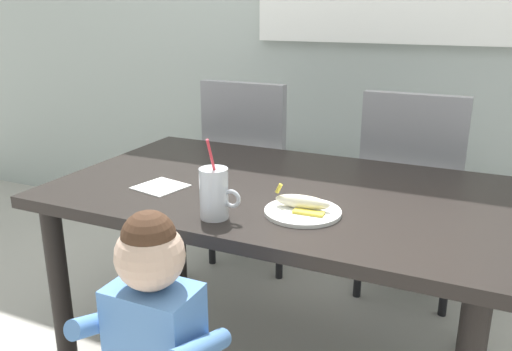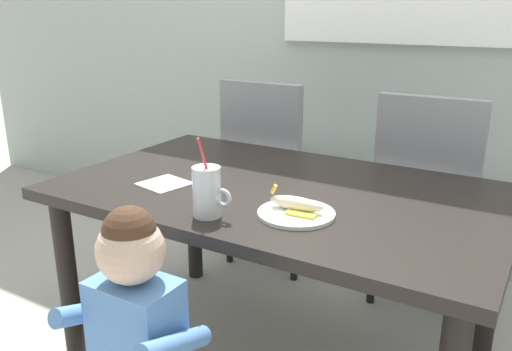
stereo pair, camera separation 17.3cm
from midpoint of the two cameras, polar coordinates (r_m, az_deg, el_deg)
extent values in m
cube|color=black|center=(1.81, -0.43, -1.80)|extent=(1.50, 0.92, 0.04)
cylinder|color=black|center=(2.06, -22.79, -11.50)|extent=(0.07, 0.07, 0.66)
cylinder|color=black|center=(2.57, -10.44, -4.47)|extent=(0.07, 0.07, 0.66)
cylinder|color=black|center=(2.15, 20.83, -9.92)|extent=(0.07, 0.07, 0.66)
cube|color=gray|center=(2.73, -1.36, -0.12)|extent=(0.44, 0.44, 0.06)
cube|color=gray|center=(2.49, -3.43, 4.52)|extent=(0.42, 0.05, 0.48)
cylinder|color=black|center=(2.90, 3.71, -4.07)|extent=(0.04, 0.04, 0.42)
cylinder|color=black|center=(3.05, -2.97, -2.96)|extent=(0.04, 0.04, 0.42)
cylinder|color=black|center=(2.58, 0.64, -6.92)|extent=(0.04, 0.04, 0.42)
cylinder|color=black|center=(2.74, -6.66, -5.49)|extent=(0.04, 0.04, 0.42)
cube|color=gray|center=(2.50, 14.79, -2.47)|extent=(0.44, 0.44, 0.06)
cube|color=gray|center=(2.23, 14.39, 2.43)|extent=(0.42, 0.05, 0.48)
cylinder|color=black|center=(2.74, 19.05, -6.45)|extent=(0.04, 0.04, 0.42)
cylinder|color=black|center=(2.79, 11.28, -5.33)|extent=(0.04, 0.04, 0.42)
cylinder|color=black|center=(2.40, 18.01, -9.92)|extent=(0.04, 0.04, 0.42)
cylinder|color=black|center=(2.45, 9.12, -8.54)|extent=(0.04, 0.04, 0.42)
cube|color=#598CD1|center=(1.42, -14.40, -17.00)|extent=(0.22, 0.15, 0.30)
sphere|color=beige|center=(1.30, -15.19, -8.46)|extent=(0.17, 0.17, 0.17)
sphere|color=#472D1E|center=(1.28, -15.36, -6.58)|extent=(0.13, 0.13, 0.13)
cylinder|color=#598CD1|center=(1.48, -19.39, -14.72)|extent=(0.05, 0.24, 0.13)
cylinder|color=#598CD1|center=(1.32, -10.07, -18.13)|extent=(0.05, 0.24, 0.13)
cylinder|color=silver|center=(1.53, -7.80, -1.99)|extent=(0.08, 0.08, 0.15)
cylinder|color=white|center=(1.54, -7.76, -3.03)|extent=(0.07, 0.07, 0.08)
torus|color=silver|center=(1.50, -5.92, -2.58)|extent=(0.06, 0.01, 0.06)
cylinder|color=#E5333F|center=(1.50, -7.77, 0.33)|extent=(0.01, 0.08, 0.21)
cylinder|color=white|center=(1.57, 1.94, -4.02)|extent=(0.23, 0.23, 0.01)
ellipsoid|color=#F4EAC6|center=(1.57, 1.91, -2.93)|extent=(0.17, 0.05, 0.04)
cube|color=yellow|center=(1.54, 2.50, -4.10)|extent=(0.09, 0.04, 0.01)
cube|color=yellow|center=(1.60, 3.05, -3.15)|extent=(0.09, 0.04, 0.01)
cylinder|color=yellow|center=(1.58, -0.62, -1.45)|extent=(0.02, 0.01, 0.03)
cube|color=white|center=(1.84, -12.95, -1.25)|extent=(0.18, 0.18, 0.00)
camera|label=1|loc=(0.09, -92.86, -0.92)|focal=36.98mm
camera|label=2|loc=(0.09, 87.14, 0.92)|focal=36.98mm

